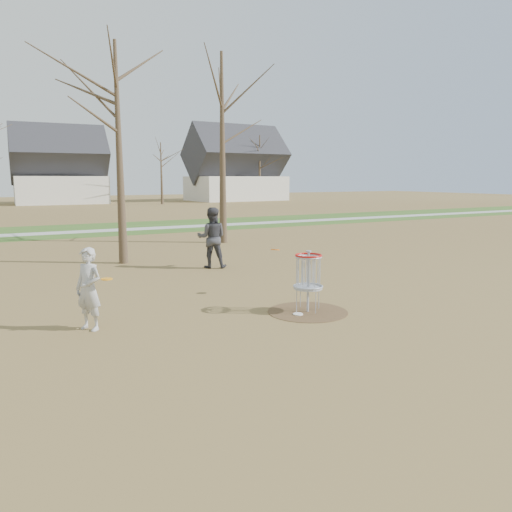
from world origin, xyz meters
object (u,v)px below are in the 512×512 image
at_px(disc_grounded, 298,314).
at_px(disc_golf_basket, 308,272).
at_px(player_standing, 89,289).
at_px(player_throwing, 212,238).

bearing_deg(disc_grounded, disc_golf_basket, 18.51).
height_order(player_standing, disc_golf_basket, player_standing).
xyz_separation_m(player_standing, player_throwing, (4.90, 5.21, 0.19)).
relative_size(player_throwing, disc_grounded, 9.16).
xyz_separation_m(disc_grounded, disc_golf_basket, (0.33, 0.11, 0.89)).
xyz_separation_m(player_throwing, disc_grounded, (-0.71, -6.29, -0.99)).
bearing_deg(disc_golf_basket, player_standing, 167.88).
xyz_separation_m(player_standing, disc_grounded, (4.19, -1.08, -0.80)).
bearing_deg(disc_grounded, player_standing, 165.54).
bearing_deg(player_throwing, disc_grounded, 109.53).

